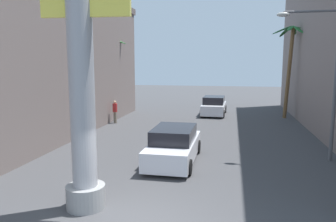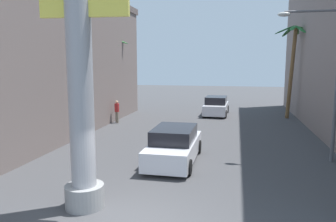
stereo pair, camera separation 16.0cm
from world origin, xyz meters
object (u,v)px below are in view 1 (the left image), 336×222
Objects in this scene: street_lamp at (326,69)px; car_far at (214,106)px; neon_sign_pole at (80,33)px; palm_tree_far_right at (290,56)px; palm_tree_far_left at (107,68)px; pedestrian_far_left at (115,110)px; car_lead at (174,146)px.

street_lamp is 13.87m from car_far.
neon_sign_pole reaches higher than car_far.
palm_tree_far_right is at bearing 88.17° from street_lamp.
neon_sign_pole is 10.61m from street_lamp.
palm_tree_far_left reaches higher than car_far.
palm_tree_far_left is at bearing 145.51° from street_lamp.
car_far is at bearing 37.49° from pedestrian_far_left.
palm_tree_far_right is (0.37, 11.73, 0.80)m from street_lamp.
pedestrian_far_left is (-6.87, -5.27, 0.23)m from car_far.
palm_tree_far_right reaches higher than car_far.
car_lead is at bearing -166.88° from street_lamp.
neon_sign_pole is 20.25m from palm_tree_far_right.
car_lead is (-6.43, -1.50, -3.37)m from street_lamp.
street_lamp is at bearing 38.72° from neon_sign_pole.
neon_sign_pole is at bearing -70.74° from palm_tree_far_left.
street_lamp is 11.76m from palm_tree_far_right.
pedestrian_far_left is at bearing 106.68° from neon_sign_pole.
street_lamp is 1.56× the size of car_far.
palm_tree_far_left is (-7.44, 11.02, 3.22)m from car_lead.
street_lamp is at bearing 13.12° from car_lead.
car_lead is 13.84m from car_far.
car_lead is 1.09× the size of car_far.
palm_tree_far_right is at bearing 8.78° from palm_tree_far_left.
palm_tree_far_right is 1.12× the size of palm_tree_far_left.
neon_sign_pole is 6.81× the size of pedestrian_far_left.
palm_tree_far_right is (8.60, 18.33, -0.30)m from neon_sign_pole.
palm_tree_far_left is at bearing 121.88° from pedestrian_far_left.
pedestrian_far_left is (-12.69, -4.69, -3.94)m from palm_tree_far_right.
pedestrian_far_left is at bearing 124.60° from car_lead.
palm_tree_far_left is at bearing 124.00° from car_lead.
car_far is 9.43m from palm_tree_far_left.
car_lead is (1.80, 5.10, -4.47)m from neon_sign_pole.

